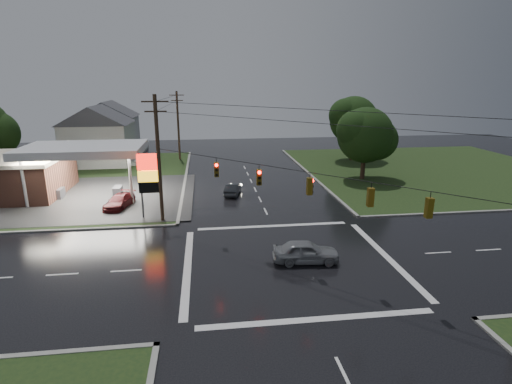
{
  "coord_description": "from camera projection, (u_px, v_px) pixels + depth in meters",
  "views": [
    {
      "loc": [
        -5.57,
        -24.78,
        12.12
      ],
      "look_at": [
        -1.41,
        7.31,
        3.0
      ],
      "focal_mm": 28.0,
      "sensor_mm": 36.0,
      "label": 1
    }
  ],
  "objects": [
    {
      "name": "car_crossing",
      "position": [
        306.0,
        252.0,
        27.32
      ],
      "size": [
        4.68,
        2.23,
        1.54
      ],
      "primitive_type": "imported",
      "rotation": [
        0.0,
        0.0,
        1.48
      ],
      "color": "gray",
      "rests_on": "ground"
    },
    {
      "name": "house_near",
      "position": [
        98.0,
        135.0,
        58.2
      ],
      "size": [
        11.05,
        8.48,
        8.6
      ],
      "color": "silver",
      "rests_on": "ground"
    },
    {
      "name": "tree_ne_far",
      "position": [
        355.0,
        120.0,
        60.52
      ],
      "size": [
        8.46,
        7.2,
        9.8
      ],
      "color": "black",
      "rests_on": "ground"
    },
    {
      "name": "ground",
      "position": [
        290.0,
        261.0,
        27.63
      ],
      "size": [
        120.0,
        120.0,
        0.0
      ],
      "primitive_type": "plane",
      "color": "black",
      "rests_on": "ground"
    },
    {
      "name": "utility_pole_nw",
      "position": [
        159.0,
        158.0,
        33.97
      ],
      "size": [
        2.2,
        0.32,
        11.0
      ],
      "color": "#382619",
      "rests_on": "ground"
    },
    {
      "name": "gas_station",
      "position": [
        16.0,
        173.0,
        42.56
      ],
      "size": [
        26.2,
        18.0,
        5.6
      ],
      "color": "#2D2D2D",
      "rests_on": "ground"
    },
    {
      "name": "car_pump",
      "position": [
        119.0,
        201.0,
        39.08
      ],
      "size": [
        2.9,
        4.8,
        1.3
      ],
      "primitive_type": "imported",
      "rotation": [
        0.0,
        0.0,
        -0.26
      ],
      "color": "#5A1417",
      "rests_on": "ground"
    },
    {
      "name": "grass_ne",
      "position": [
        433.0,
        170.0,
        55.65
      ],
      "size": [
        36.0,
        36.0,
        0.08
      ],
      "primitive_type": "cube",
      "color": "#1B3115",
      "rests_on": "ground"
    },
    {
      "name": "car_north",
      "position": [
        233.0,
        189.0,
        43.47
      ],
      "size": [
        2.2,
        4.02,
        1.25
      ],
      "primitive_type": "imported",
      "rotation": [
        0.0,
        0.0,
        2.9
      ],
      "color": "black",
      "rests_on": "ground"
    },
    {
      "name": "grass_nw",
      "position": [
        39.0,
        181.0,
        49.22
      ],
      "size": [
        36.0,
        36.0,
        0.08
      ],
      "primitive_type": "cube",
      "color": "#1B3115",
      "rests_on": "ground"
    },
    {
      "name": "house_far",
      "position": [
        109.0,
        126.0,
        69.53
      ],
      "size": [
        11.05,
        8.48,
        8.6
      ],
      "color": "silver",
      "rests_on": "ground"
    },
    {
      "name": "pylon_sign",
      "position": [
        150.0,
        175.0,
        35.26
      ],
      "size": [
        2.0,
        0.35,
        6.0
      ],
      "color": "#59595E",
      "rests_on": "ground"
    },
    {
      "name": "utility_pole_n",
      "position": [
        178.0,
        125.0,
        61.24
      ],
      "size": [
        2.2,
        0.32,
        10.5
      ],
      "color": "#382619",
      "rests_on": "ground"
    },
    {
      "name": "traffic_signals",
      "position": [
        292.0,
        170.0,
        25.85
      ],
      "size": [
        26.87,
        26.87,
        1.47
      ],
      "color": "black",
      "rests_on": "ground"
    },
    {
      "name": "tree_ne_near",
      "position": [
        366.0,
        135.0,
        48.86
      ],
      "size": [
        7.99,
        6.8,
        8.98
      ],
      "color": "black",
      "rests_on": "ground"
    }
  ]
}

